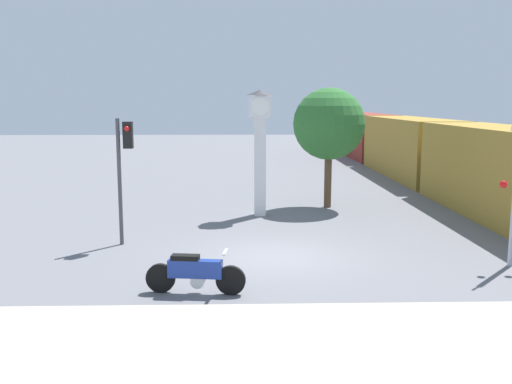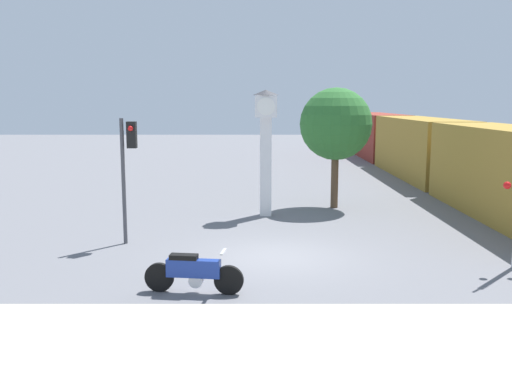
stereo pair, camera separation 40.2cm
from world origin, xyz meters
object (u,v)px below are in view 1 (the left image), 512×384
object	(u,v)px
motorcycle	(195,273)
clock_tower	(260,134)
traffic_light	(124,158)
street_tree	(329,124)
freight_train	(410,147)

from	to	relation	value
motorcycle	clock_tower	world-z (taller)	clock_tower
motorcycle	traffic_light	size ratio (longest dim) A/B	0.60
motorcycle	traffic_light	xyz separation A→B (m)	(-2.46, 4.63, 2.18)
street_tree	traffic_light	bearing A→B (deg)	-139.68
clock_tower	traffic_light	world-z (taller)	clock_tower
street_tree	motorcycle	bearing A→B (deg)	-113.64
motorcycle	traffic_light	distance (m)	5.68
traffic_light	motorcycle	bearing A→B (deg)	-62.01
freight_train	street_tree	distance (m)	11.85
freight_train	traffic_light	bearing A→B (deg)	-130.26
freight_train	clock_tower	bearing A→B (deg)	-128.71
street_tree	clock_tower	bearing A→B (deg)	-150.31
clock_tower	freight_train	size ratio (longest dim) A/B	0.13
clock_tower	freight_train	bearing A→B (deg)	51.29
traffic_light	street_tree	distance (m)	9.40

